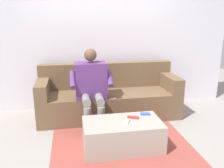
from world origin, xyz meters
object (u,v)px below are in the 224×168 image
object	(u,v)px
coffee_table	(122,135)
remote_white	(127,122)
remote_blue	(145,114)
remote_red	(133,117)
person_solo_seated	(91,84)
couch	(109,98)

from	to	relation	value
coffee_table	remote_white	bearing A→B (deg)	145.37
remote_blue	remote_red	world-z (taller)	remote_red
person_solo_seated	remote_blue	bearing A→B (deg)	138.38
couch	remote_red	distance (m)	0.97
person_solo_seated	remote_white	bearing A→B (deg)	115.27
coffee_table	remote_blue	size ratio (longest dim) A/B	7.61
remote_blue	remote_red	distance (m)	0.19
person_solo_seated	remote_blue	size ratio (longest dim) A/B	9.17
remote_red	remote_blue	bearing A→B (deg)	47.84
couch	person_solo_seated	world-z (taller)	person_solo_seated
person_solo_seated	remote_blue	xyz separation A→B (m)	(-0.62, 0.55, -0.26)
remote_blue	person_solo_seated	bearing A→B (deg)	-29.89
couch	remote_blue	distance (m)	0.94
remote_white	person_solo_seated	bearing A→B (deg)	46.41
person_solo_seated	couch	bearing A→B (deg)	-131.81
coffee_table	remote_white	distance (m)	0.19
remote_red	couch	bearing A→B (deg)	122.13
remote_red	remote_white	xyz separation A→B (m)	(0.10, 0.10, -0.00)
person_solo_seated	remote_white	xyz separation A→B (m)	(-0.35, 0.73, -0.27)
coffee_table	remote_red	world-z (taller)	remote_red
couch	remote_red	xyz separation A→B (m)	(-0.15, 0.96, 0.06)
remote_red	remote_white	distance (m)	0.14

